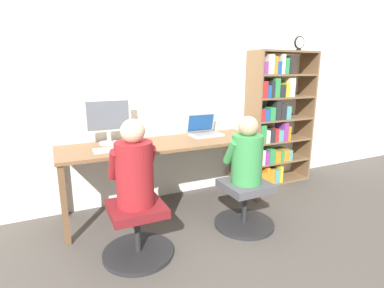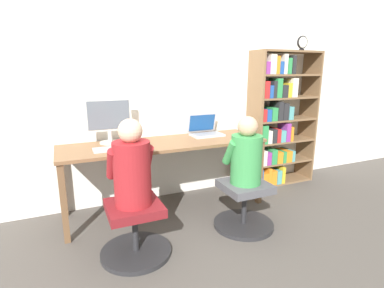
# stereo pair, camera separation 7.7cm
# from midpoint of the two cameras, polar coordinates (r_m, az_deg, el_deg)

# --- Properties ---
(ground_plane) EXTENTS (14.00, 14.00, 0.00)m
(ground_plane) POSITION_cam_midpoint_polar(r_m,az_deg,el_deg) (3.02, -3.55, -14.52)
(ground_plane) COLOR #4C4742
(wall_back) EXTENTS (10.00, 0.05, 2.60)m
(wall_back) POSITION_cam_midpoint_polar(r_m,az_deg,el_deg) (3.31, -8.38, 11.33)
(wall_back) COLOR silver
(wall_back) RESTS_ON ground_plane
(desk) EXTENTS (2.06, 0.62, 0.73)m
(desk) POSITION_cam_midpoint_polar(r_m,az_deg,el_deg) (3.05, -5.89, -0.97)
(desk) COLOR brown
(desk) RESTS_ON ground_plane
(desktop_monitor) EXTENTS (0.44, 0.21, 0.44)m
(desktop_monitor) POSITION_cam_midpoint_polar(r_m,az_deg,el_deg) (3.04, -16.36, 4.34)
(desktop_monitor) COLOR beige
(desktop_monitor) RESTS_ON desk
(laptop) EXTENTS (0.35, 0.28, 0.24)m
(laptop) POSITION_cam_midpoint_polar(r_m,az_deg,el_deg) (3.36, 1.70, 2.55)
(laptop) COLOR #B7B7BC
(laptop) RESTS_ON desk
(keyboard) EXTENTS (0.42, 0.14, 0.03)m
(keyboard) POSITION_cam_midpoint_polar(r_m,az_deg,el_deg) (2.81, -14.87, -0.89)
(keyboard) COLOR #B2B2B7
(keyboard) RESTS_ON desk
(computer_mouse_by_keyboard) EXTENTS (0.07, 0.10, 0.03)m
(computer_mouse_by_keyboard) POSITION_cam_midpoint_polar(r_m,az_deg,el_deg) (2.87, -9.32, -0.24)
(computer_mouse_by_keyboard) COLOR silver
(computer_mouse_by_keyboard) RESTS_ON desk
(office_chair_left) EXTENTS (0.56, 0.56, 0.43)m
(office_chair_left) POSITION_cam_midpoint_polar(r_m,az_deg,el_deg) (2.49, -11.27, -15.91)
(office_chair_left) COLOR #262628
(office_chair_left) RESTS_ON ground_plane
(office_chair_right) EXTENTS (0.56, 0.56, 0.43)m
(office_chair_right) POSITION_cam_midpoint_polar(r_m,az_deg,el_deg) (2.90, 9.24, -11.35)
(office_chair_right) COLOR #262628
(office_chair_right) RESTS_ON ground_plane
(person_at_monitor) EXTENTS (0.35, 0.32, 0.66)m
(person_at_monitor) POSITION_cam_midpoint_polar(r_m,az_deg,el_deg) (2.29, -11.90, -4.54)
(person_at_monitor) COLOR maroon
(person_at_monitor) RESTS_ON office_chair_left
(person_at_laptop) EXTENTS (0.34, 0.30, 0.61)m
(person_at_laptop) POSITION_cam_midpoint_polar(r_m,az_deg,el_deg) (2.73, 9.58, -1.93)
(person_at_laptop) COLOR #388C47
(person_at_laptop) RESTS_ON office_chair_right
(bookshelf) EXTENTS (0.88, 0.32, 1.67)m
(bookshelf) POSITION_cam_midpoint_polar(r_m,az_deg,el_deg) (3.91, 14.92, 4.25)
(bookshelf) COLOR brown
(bookshelf) RESTS_ON ground_plane
(desk_clock) EXTENTS (0.15, 0.03, 0.17)m
(desk_clock) POSITION_cam_midpoint_polar(r_m,az_deg,el_deg) (3.98, 19.22, 17.72)
(desk_clock) COLOR black
(desk_clock) RESTS_ON bookshelf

